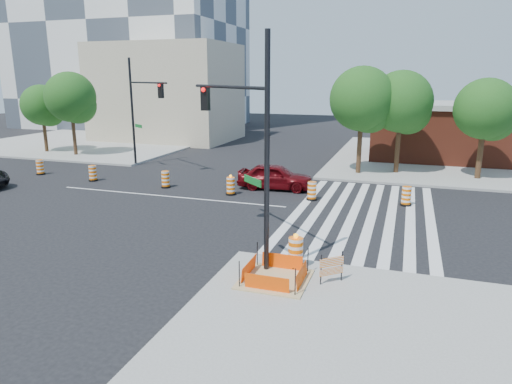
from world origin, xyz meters
TOP-DOWN VIEW (x-y plane):
  - ground at (0.00, 0.00)m, footprint 120.00×120.00m
  - sidewalk_ne at (18.00, 18.00)m, footprint 22.00×22.00m
  - sidewalk_nw at (-18.00, 18.00)m, footprint 22.00×22.00m
  - crosswalk_east at (10.95, 0.00)m, footprint 6.75×13.50m
  - lane_centerline at (0.00, 0.00)m, footprint 14.00×0.12m
  - excavation_pit at (9.00, -9.00)m, footprint 2.20×2.20m
  - brick_storefront at (18.00, 18.00)m, footprint 16.50×8.50m
  - beige_midrise at (-12.00, 22.00)m, footprint 14.00×10.00m
  - red_coupe at (5.35, 3.67)m, footprint 4.64×2.12m
  - signal_pole_se at (7.29, -7.21)m, footprint 4.48×4.14m
  - signal_pole_nw at (-5.69, 6.79)m, footprint 4.99×3.45m
  - pit_drum at (9.40, -7.81)m, footprint 0.64×0.64m
  - barricade at (10.78, -8.60)m, footprint 0.68×0.60m
  - tree_north_a at (-17.84, 10.28)m, footprint 3.53×3.53m
  - tree_north_b at (-14.15, 9.64)m, footprint 4.16×4.16m
  - tree_north_c at (9.71, 9.55)m, footprint 4.33×4.33m
  - tree_north_d at (12.21, 10.55)m, footprint 4.17×4.17m
  - tree_north_e at (17.38, 10.24)m, footprint 3.91×3.88m
  - median_drum_0 at (-11.38, 2.55)m, footprint 0.60×0.60m
  - median_drum_1 at (-6.58, 2.01)m, footprint 0.60×0.60m
  - median_drum_2 at (-1.14, 1.87)m, footprint 0.60×0.60m
  - median_drum_3 at (3.30, 1.51)m, footprint 0.60×0.60m
  - median_drum_4 at (7.99, 1.83)m, footprint 0.60×0.60m
  - median_drum_5 at (12.94, 2.31)m, footprint 0.60×0.60m

SIDE VIEW (x-z plane):
  - ground at x=0.00m, z-range 0.00..0.00m
  - lane_centerline at x=0.00m, z-range 0.00..0.01m
  - crosswalk_east at x=10.95m, z-range 0.00..0.01m
  - sidewalk_ne at x=18.00m, z-range 0.00..0.15m
  - sidewalk_nw at x=-18.00m, z-range 0.00..0.15m
  - excavation_pit at x=9.00m, z-range -0.23..0.67m
  - median_drum_0 at x=-11.38m, z-range -0.03..0.99m
  - median_drum_1 at x=-6.58m, z-range -0.03..0.99m
  - median_drum_2 at x=-1.14m, z-range -0.03..0.99m
  - median_drum_4 at x=7.99m, z-range -0.03..0.99m
  - median_drum_5 at x=12.94m, z-range -0.03..0.99m
  - median_drum_3 at x=3.30m, z-range -0.10..1.08m
  - pit_drum at x=9.40m, z-range 0.04..1.30m
  - barricade at x=10.78m, z-range 0.20..1.22m
  - red_coupe at x=5.35m, z-range 0.00..1.54m
  - brick_storefront at x=18.00m, z-range 0.02..4.62m
  - tree_north_a at x=-17.84m, z-range 1.03..7.02m
  - tree_north_e at x=17.38m, z-range 1.13..7.72m
  - tree_north_b at x=-14.15m, z-range 1.21..8.29m
  - tree_north_d at x=12.21m, z-range 1.22..8.31m
  - signal_pole_nw at x=-5.69m, z-range 0.89..8.74m
  - signal_pole_se at x=7.29m, z-range 0.89..8.78m
  - tree_north_c at x=9.71m, z-range 1.26..8.62m
  - beige_midrise at x=-12.00m, z-range 0.00..10.00m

